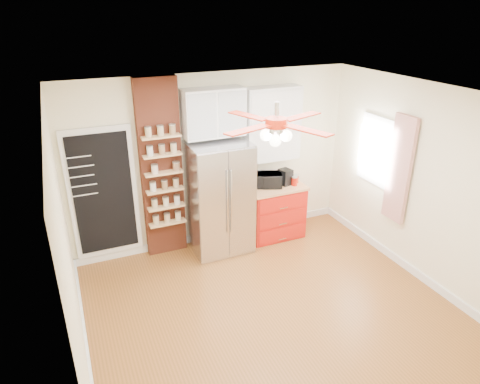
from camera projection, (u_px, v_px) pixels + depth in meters
name	position (u px, v px, depth m)	size (l,w,h in m)	color
floor	(270.00, 307.00, 5.51)	(4.50, 4.50, 0.00)	brown
ceiling	(277.00, 97.00, 4.43)	(4.50, 4.50, 0.00)	white
wall_back	(214.00, 161.00, 6.65)	(4.50, 0.02, 2.70)	#FFF9CD
wall_front	(393.00, 320.00, 3.29)	(4.50, 0.02, 2.70)	#FFF9CD
wall_left	(67.00, 255.00, 4.15)	(0.02, 4.00, 2.70)	#FFF9CD
wall_right	(421.00, 184.00, 5.79)	(0.02, 4.00, 2.70)	#FFF9CD
chalkboard	(103.00, 194.00, 6.10)	(0.95, 0.05, 1.95)	white
brick_pillar	(161.00, 170.00, 6.27)	(0.60, 0.16, 2.70)	brown
fridge	(220.00, 198.00, 6.51)	(0.90, 0.70, 1.75)	silver
upper_glass_cabinet	(213.00, 113.00, 6.16)	(0.90, 0.35, 0.70)	white
red_cabinet	(274.00, 210.00, 7.08)	(0.94, 0.64, 0.90)	red
upper_shelf_unit	(272.00, 124.00, 6.65)	(0.90, 0.30, 1.15)	white
window	(377.00, 151.00, 6.46)	(0.04, 0.75, 1.05)	white
curtain	(399.00, 169.00, 6.02)	(0.06, 0.40, 1.55)	#AB2616
ceiling_fan	(276.00, 123.00, 4.54)	(1.40, 1.40, 0.44)	silver
toaster_oven	(268.00, 180.00, 6.81)	(0.41, 0.28, 0.23)	black
coffee_maker	(285.00, 177.00, 6.90)	(0.17, 0.20, 0.25)	black
canister_left	(294.00, 181.00, 6.88)	(0.09, 0.09, 0.14)	#B8180A
canister_right	(296.00, 179.00, 6.98)	(0.10, 0.10, 0.13)	red
pantry_jar_oats	(155.00, 169.00, 6.06)	(0.10, 0.10, 0.12)	beige
pantry_jar_beans	(176.00, 166.00, 6.19)	(0.10, 0.10, 0.11)	#92694A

